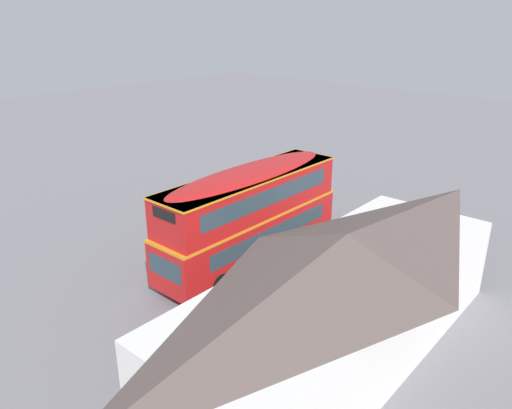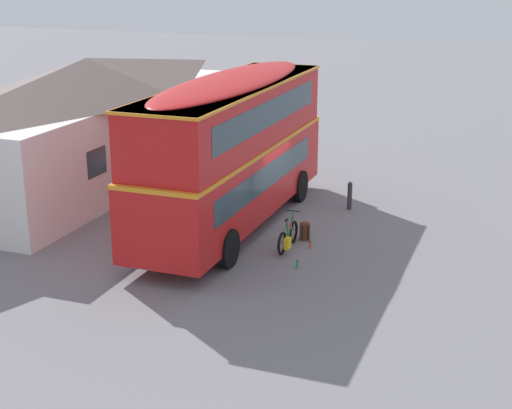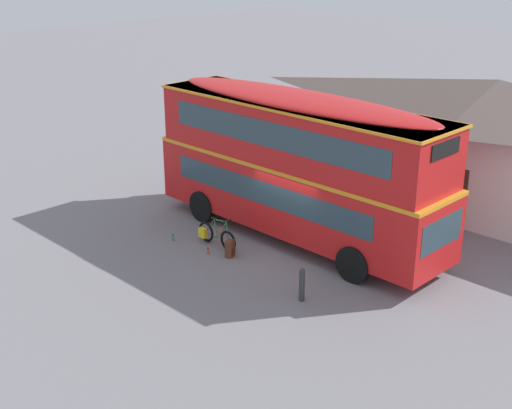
% 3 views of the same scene
% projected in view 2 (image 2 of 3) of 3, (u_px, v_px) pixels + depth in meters
% --- Properties ---
extents(ground_plane, '(120.00, 120.00, 0.00)m').
position_uv_depth(ground_plane, '(262.00, 222.00, 24.69)').
color(ground_plane, slate).
extents(double_decker_bus, '(10.61, 2.82, 4.79)m').
position_uv_depth(double_decker_bus, '(233.00, 145.00, 23.56)').
color(double_decker_bus, black).
rests_on(double_decker_bus, ground).
extents(touring_bicycle, '(1.72, 0.48, 1.04)m').
position_uv_depth(touring_bicycle, '(288.00, 237.00, 22.24)').
color(touring_bicycle, black).
rests_on(touring_bicycle, ground).
extents(backpack_on_ground, '(0.34, 0.36, 0.58)m').
position_uv_depth(backpack_on_ground, '(305.00, 230.00, 23.01)').
color(backpack_on_ground, '#592D19').
rests_on(backpack_on_ground, ground).
extents(water_bottle_red_squeeze, '(0.08, 0.08, 0.21)m').
position_uv_depth(water_bottle_red_squeeze, '(310.00, 245.00, 22.40)').
color(water_bottle_red_squeeze, '#D84C33').
rests_on(water_bottle_red_squeeze, ground).
extents(water_bottle_green_metal, '(0.07, 0.07, 0.23)m').
position_uv_depth(water_bottle_green_metal, '(297.00, 264.00, 20.94)').
color(water_bottle_green_metal, green).
rests_on(water_bottle_green_metal, ground).
extents(pub_building, '(15.54, 5.94, 4.68)m').
position_uv_depth(pub_building, '(90.00, 119.00, 28.71)').
color(pub_building, silver).
rests_on(pub_building, ground).
extents(kerb_bollard, '(0.16, 0.16, 0.97)m').
position_uv_depth(kerb_bollard, '(350.00, 195.00, 25.81)').
color(kerb_bollard, '#333338').
rests_on(kerb_bollard, ground).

